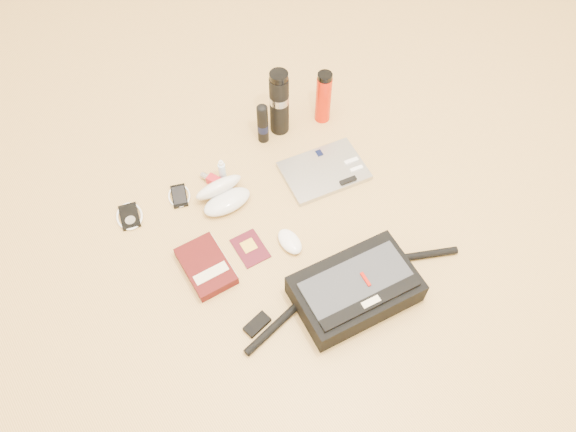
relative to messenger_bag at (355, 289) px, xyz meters
The scene contains 14 objects.
ground 0.28m from the messenger_bag, 95.81° to the left, with size 4.00×4.00×0.00m, color tan.
messenger_bag is the anchor object (origin of this frame).
laptop 0.53m from the messenger_bag, 63.19° to the left, with size 0.34×0.27×0.03m.
book 0.51m from the messenger_bag, 132.94° to the left, with size 0.16×0.22×0.04m.
passport 0.40m from the messenger_bag, 117.14° to the left, with size 0.11×0.14×0.01m.
mouse 0.29m from the messenger_bag, 101.11° to the left, with size 0.07×0.12×0.04m.
sunglasses_case 0.60m from the messenger_bag, 104.18° to the left, with size 0.19×0.16×0.11m.
ipod 0.85m from the messenger_bag, 123.03° to the left, with size 0.12×0.12×0.01m.
phone 0.74m from the messenger_bag, 111.49° to the left, with size 0.11×0.12×0.01m.
inhaler 0.68m from the messenger_bag, 101.19° to the left, with size 0.07×0.12×0.03m.
spray_bottle 0.68m from the messenger_bag, 97.99° to the left, with size 0.04×0.04×0.11m.
aerosol_can 0.76m from the messenger_bag, 79.23° to the left, with size 0.05×0.05×0.19m.
thermos_black 0.79m from the messenger_bag, 73.26° to the left, with size 0.09×0.09×0.29m.
thermos_red 0.81m from the messenger_bag, 60.16° to the left, with size 0.08×0.08×0.24m.
Camera 1 is at (-0.62, -0.81, 1.70)m, focal length 35.00 mm.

